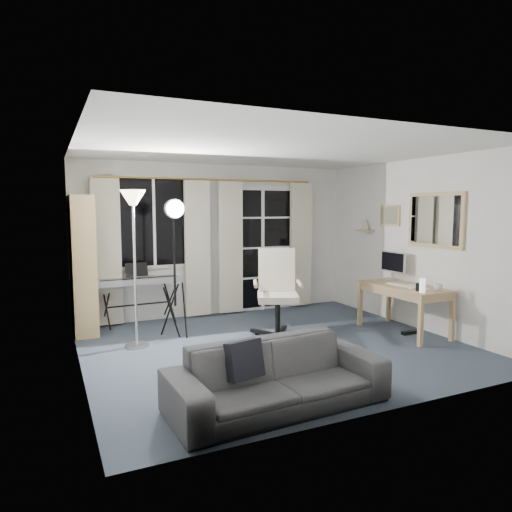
{
  "coord_description": "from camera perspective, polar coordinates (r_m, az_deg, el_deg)",
  "views": [
    {
      "loc": [
        -2.53,
        -4.9,
        1.71
      ],
      "look_at": [
        -0.1,
        0.35,
        1.1
      ],
      "focal_mm": 32.0,
      "sensor_mm": 36.0,
      "label": 1
    }
  ],
  "objects": [
    {
      "name": "torchiere_lamp",
      "position": [
        5.7,
        -15.07,
        4.2
      ],
      "size": [
        0.38,
        0.38,
        1.93
      ],
      "rotation": [
        0.0,
        0.0,
        0.31
      ],
      "color": "#B2B2B7",
      "rests_on": "floor"
    },
    {
      "name": "studio_light",
      "position": [
        5.99,
        -10.16,
        3.84
      ],
      "size": [
        0.35,
        0.37,
        1.86
      ],
      "rotation": [
        0.0,
        0.0,
        -0.08
      ],
      "color": "black",
      "rests_on": "floor"
    },
    {
      "name": "monitor",
      "position": [
        6.97,
        16.76,
        -0.81
      ],
      "size": [
        0.16,
        0.48,
        0.41
      ],
      "rotation": [
        0.0,
        0.0,
        0.02
      ],
      "color": "silver",
      "rests_on": "desk"
    },
    {
      "name": "floor",
      "position": [
        5.77,
        2.44,
        -11.32
      ],
      "size": [
        4.5,
        4.0,
        0.02
      ],
      "primitive_type": "cube",
      "color": "#3A4755",
      "rests_on": "ground"
    },
    {
      "name": "desk",
      "position": [
        6.56,
        17.99,
        -4.2
      ],
      "size": [
        0.64,
        1.25,
        0.66
      ],
      "rotation": [
        0.0,
        0.0,
        0.02
      ],
      "color": "tan",
      "rests_on": "floor"
    },
    {
      "name": "bookshelf",
      "position": [
        6.7,
        -21.13,
        -1.41
      ],
      "size": [
        0.31,
        0.88,
        1.88
      ],
      "rotation": [
        0.0,
        0.0,
        0.01
      ],
      "color": "tan",
      "rests_on": "floor"
    },
    {
      "name": "office_chair",
      "position": [
        6.07,
        2.65,
        -3.64
      ],
      "size": [
        0.82,
        0.83,
        1.18
      ],
      "rotation": [
        0.0,
        0.0,
        -0.41
      ],
      "color": "black",
      "rests_on": "floor"
    },
    {
      "name": "framed_print",
      "position": [
        7.23,
        16.4,
        4.9
      ],
      "size": [
        0.03,
        0.42,
        0.32
      ],
      "color": "tan",
      "rests_on": "floor"
    },
    {
      "name": "sofa",
      "position": [
        4.01,
        2.72,
        -13.5
      ],
      "size": [
        1.93,
        0.65,
        0.74
      ],
      "rotation": [
        0.0,
        0.0,
        0.05
      ],
      "color": "#2B2C2E",
      "rests_on": "floor"
    },
    {
      "name": "desk_clutter",
      "position": [
        6.38,
        18.93,
        -5.08
      ],
      "size": [
        0.38,
        0.75,
        0.84
      ],
      "rotation": [
        0.0,
        0.0,
        0.02
      ],
      "color": "white",
      "rests_on": "desk"
    },
    {
      "name": "window",
      "position": [
        7.03,
        -12.67,
        4.16
      ],
      "size": [
        1.2,
        0.08,
        1.4
      ],
      "color": "white",
      "rests_on": "floor"
    },
    {
      "name": "wall_mirror",
      "position": [
        6.58,
        21.51,
        4.2
      ],
      "size": [
        0.04,
        0.94,
        0.74
      ],
      "color": "tan",
      "rests_on": "floor"
    },
    {
      "name": "french_door",
      "position": [
        7.64,
        0.72,
        0.88
      ],
      "size": [
        1.32,
        0.09,
        2.11
      ],
      "color": "white",
      "rests_on": "floor"
    },
    {
      "name": "wall_shelf",
      "position": [
        7.58,
        13.48,
        3.57
      ],
      "size": [
        0.16,
        0.3,
        0.18
      ],
      "color": "tan",
      "rests_on": "floor"
    },
    {
      "name": "curtains",
      "position": [
        7.21,
        -5.34,
        1.09
      ],
      "size": [
        3.6,
        0.07,
        2.13
      ],
      "color": "gold",
      "rests_on": "floor"
    },
    {
      "name": "mug",
      "position": [
        6.26,
        21.81,
        -3.56
      ],
      "size": [
        0.11,
        0.09,
        0.11
      ],
      "primitive_type": "imported",
      "rotation": [
        0.0,
        0.0,
        0.02
      ],
      "color": "silver",
      "rests_on": "desk"
    },
    {
      "name": "keyboard_piano",
      "position": [
        6.78,
        -14.49,
        -3.15
      ],
      "size": [
        1.2,
        0.62,
        0.86
      ],
      "rotation": [
        0.0,
        0.0,
        0.05
      ],
      "color": "black",
      "rests_on": "floor"
    }
  ]
}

